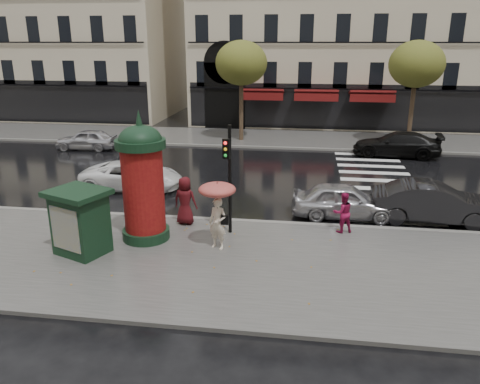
% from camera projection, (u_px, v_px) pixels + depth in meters
% --- Properties ---
extents(ground, '(160.00, 160.00, 0.00)m').
position_uv_depth(ground, '(224.00, 258.00, 14.86)').
color(ground, black).
rests_on(ground, ground).
extents(near_sidewalk, '(90.00, 7.00, 0.12)m').
position_uv_depth(near_sidewalk, '(221.00, 263.00, 14.38)').
color(near_sidewalk, '#474744').
rests_on(near_sidewalk, ground).
extents(far_sidewalk, '(90.00, 6.00, 0.12)m').
position_uv_depth(far_sidewalk, '(271.00, 138.00, 32.74)').
color(far_sidewalk, '#474744').
rests_on(far_sidewalk, ground).
extents(near_kerb, '(90.00, 0.25, 0.14)m').
position_uv_depth(near_kerb, '(238.00, 221.00, 17.67)').
color(near_kerb, slate).
rests_on(near_kerb, ground).
extents(far_kerb, '(90.00, 0.25, 0.14)m').
position_uv_depth(far_kerb, '(268.00, 147.00, 29.91)').
color(far_kerb, slate).
rests_on(far_kerb, ground).
extents(zebra_crossing, '(3.60, 11.75, 0.01)m').
position_uv_depth(zebra_crossing, '(378.00, 180.00, 23.09)').
color(zebra_crossing, silver).
rests_on(zebra_crossing, ground).
extents(tree_far_left, '(3.40, 3.40, 6.64)m').
position_uv_depth(tree_far_left, '(241.00, 63.00, 30.49)').
color(tree_far_left, '#38281C').
rests_on(tree_far_left, ground).
extents(tree_far_right, '(3.40, 3.40, 6.64)m').
position_uv_depth(tree_far_right, '(417.00, 65.00, 29.00)').
color(tree_far_right, '#38281C').
rests_on(tree_far_right, ground).
extents(woman_umbrella, '(1.19, 1.19, 2.28)m').
position_uv_depth(woman_umbrella, '(218.00, 204.00, 14.82)').
color(woman_umbrella, beige).
rests_on(woman_umbrella, near_sidewalk).
extents(woman_red, '(0.85, 0.76, 1.46)m').
position_uv_depth(woman_red, '(343.00, 212.00, 16.35)').
color(woman_red, maroon).
rests_on(woman_red, near_sidewalk).
extents(man_burgundy, '(0.94, 0.68, 1.78)m').
position_uv_depth(man_burgundy, '(185.00, 201.00, 17.07)').
color(man_burgundy, '#490E13').
rests_on(man_burgundy, near_sidewalk).
extents(morris_column, '(1.64, 1.64, 4.40)m').
position_uv_depth(morris_column, '(143.00, 179.00, 15.40)').
color(morris_column, black).
rests_on(morris_column, near_sidewalk).
extents(traffic_light, '(0.28, 0.38, 3.82)m').
position_uv_depth(traffic_light, '(229.00, 169.00, 15.76)').
color(traffic_light, black).
rests_on(traffic_light, near_sidewalk).
extents(newsstand, '(2.15, 2.00, 2.08)m').
position_uv_depth(newsstand, '(80.00, 221.00, 14.64)').
color(newsstand, black).
rests_on(newsstand, near_sidewalk).
extents(car_silver, '(4.07, 1.75, 1.37)m').
position_uv_depth(car_silver, '(344.00, 201.00, 18.07)').
color(car_silver, '#B4B4B9').
rests_on(car_silver, ground).
extents(car_darkgrey, '(4.65, 1.83, 1.51)m').
position_uv_depth(car_darkgrey, '(433.00, 203.00, 17.60)').
color(car_darkgrey, black).
rests_on(car_darkgrey, ground).
extents(car_white, '(4.66, 2.27, 1.27)m').
position_uv_depth(car_white, '(132.00, 176.00, 21.56)').
color(car_white, white).
rests_on(car_white, ground).
extents(car_black, '(5.22, 2.63, 1.45)m').
position_uv_depth(car_black, '(397.00, 144.00, 27.71)').
color(car_black, black).
rests_on(car_black, ground).
extents(car_far_silver, '(3.85, 1.70, 1.29)m').
position_uv_depth(car_far_silver, '(87.00, 139.00, 29.47)').
color(car_far_silver, silver).
rests_on(car_far_silver, ground).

